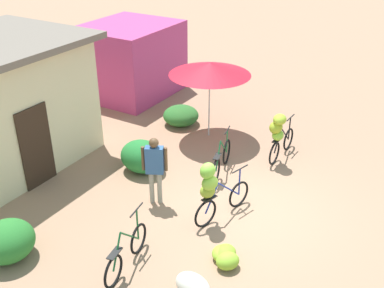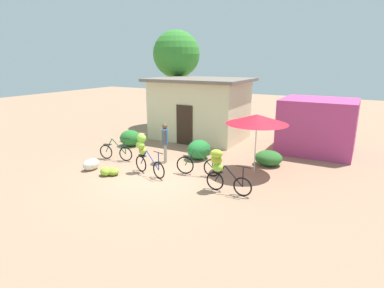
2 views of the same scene
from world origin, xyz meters
name	(u,v)px [view 2 (image 2 of 2)]	position (x,y,z in m)	size (l,w,h in m)	color
ground_plane	(156,179)	(0.00, 0.00, 0.00)	(60.00, 60.00, 0.00)	#9D765C
building_low	(200,108)	(-1.50, 6.31, 1.63)	(5.17, 3.78, 3.22)	beige
shop_pink	(317,126)	(4.50, 6.49, 1.23)	(3.20, 2.80, 2.46)	#B93C79
tree_behind_building	(176,55)	(-4.32, 8.53, 4.45)	(2.89, 2.89, 5.95)	brown
hedge_bush_front_left	(130,138)	(-3.73, 3.12, 0.40)	(1.04, 1.00, 0.79)	#29742C
hedge_bush_front_right	(199,150)	(0.25, 2.88, 0.41)	(0.97, 1.15, 0.82)	#247632
hedge_bush_mid	(268,158)	(3.12, 3.52, 0.29)	(1.11, 1.09, 0.59)	#2B6B2B
market_umbrella	(257,119)	(2.90, 2.41, 2.06)	(2.30, 2.30, 2.24)	beige
bicycle_leftmost	(116,152)	(-2.78, 1.01, 0.35)	(1.58, 0.32, 1.01)	black
bicycle_near_pile	(144,151)	(-0.72, 0.31, 0.87)	(1.65, 0.60, 1.50)	black
bicycle_center_loaded	(199,166)	(1.19, 1.10, 0.37)	(1.70, 0.43, 1.00)	black
bicycle_by_shop	(220,166)	(2.48, 0.11, 0.85)	(1.59, 0.45, 1.41)	black
banana_pile_on_ground	(110,172)	(-1.70, -0.51, 0.14)	(0.77, 0.75, 0.32)	olive
produce_sack	(91,164)	(-2.76, -0.42, 0.22)	(0.70, 0.44, 0.44)	silver
person_vendor	(165,139)	(-0.74, 1.77, 1.01)	(0.36, 0.53, 1.65)	gray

